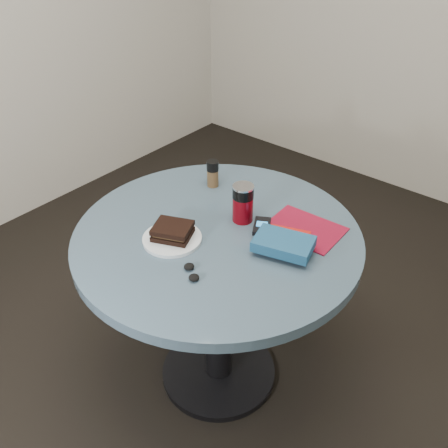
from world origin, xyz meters
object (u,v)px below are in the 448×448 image
Objects in this scene: novel at (284,244)px; mp3_player at (262,226)px; headphones at (191,272)px; sandwich at (173,231)px; magazine at (304,229)px; red_book at (283,238)px; pepper_grinder at (213,173)px; plate at (172,239)px; table at (218,269)px; soda_can at (243,203)px.

novel reaches higher than mp3_player.
novel is at bearing 59.63° from headphones.
headphones is (-0.04, -0.32, -0.02)m from mp3_player.
magazine is at bearing 46.77° from sandwich.
sandwich is at bearing -133.13° from mp3_player.
red_book is 0.07m from novel.
magazine is at bearing -3.23° from pepper_grinder.
headphones reaches higher than magazine.
plate is 0.39m from pepper_grinder.
pepper_grinder is at bearing 133.22° from table.
soda_can is 0.23m from novel.
novel is at bearing 28.03° from sandwich.
magazine is 1.49× the size of red_book.
plate is 0.31m from mp3_player.
pepper_grinder is (-0.22, 0.23, 0.22)m from table.
red_book is (0.18, -0.01, -0.06)m from soda_can.
headphones is at bearing -110.51° from magazine.
magazine is at bearing 71.60° from headphones.
plate is at bearing -74.54° from sandwich.
sandwich reaches higher than table.
sandwich is 0.20m from headphones.
soda_can is (0.02, 0.12, 0.23)m from table.
pepper_grinder reaches higher than table.
novel is (0.22, -0.07, -0.03)m from soda_can.
soda_can is at bearing 156.44° from red_book.
pepper_grinder is 0.45m from magazine.
plate is at bearing 152.52° from headphones.
red_book is at bearing -3.46° from soda_can.
red_book is at bearing 6.20° from mp3_player.
magazine is 1.35× the size of novel.
pepper_grinder reaches higher than red_book.
table is 5.33× the size of novel.
sandwich is at bearing -161.54° from red_book.
table is at bearing 110.04° from headphones.
mp3_player is at bearing 46.87° from sandwich.
headphones is (0.17, -0.09, 0.00)m from plate.
red_book is (0.20, 0.11, 0.17)m from table.
plate is 0.03m from sandwich.
novel reaches higher than magazine.
table is 8.94× the size of mp3_player.
novel is (0.33, 0.18, 0.00)m from sandwich.
red_book is (0.42, -0.13, -0.04)m from pepper_grinder.
plate is at bearing -113.52° from soda_can.
sandwich is at bearing -70.28° from pepper_grinder.
sandwich is 0.31m from mp3_player.
novel is 1.68× the size of mp3_player.
mp3_player is (0.21, 0.22, -0.01)m from sandwich.
table is 0.31m from novel.
plate is 1.42× the size of soda_can.
mp3_player is (0.34, -0.14, -0.03)m from pepper_grinder.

